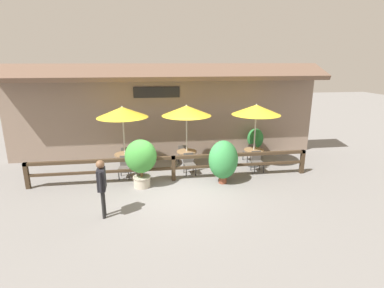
{
  "coord_description": "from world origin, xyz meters",
  "views": [
    {
      "loc": [
        -0.86,
        -9.43,
        4.35
      ],
      "look_at": [
        0.75,
        1.35,
        1.3
      ],
      "focal_mm": 28.0,
      "sensor_mm": 36.0,
      "label": 1
    }
  ],
  "objects_px": {
    "potted_plant_entrance_palm": "(223,160)",
    "potted_plant_corner_fern": "(255,139)",
    "patio_umbrella_middle": "(186,111)",
    "pedestrian": "(102,181)",
    "patio_umbrella_near": "(122,112)",
    "dining_table_far": "(254,153)",
    "dining_table_middle": "(187,155)",
    "chair_far_wallside": "(250,151)",
    "chair_middle_wallside": "(183,153)",
    "chair_far_streetside": "(257,161)",
    "chair_near_wallside": "(126,155)",
    "chair_near_streetside": "(125,166)",
    "chair_middle_streetside": "(189,163)",
    "potted_plant_tall_tropical": "(141,159)",
    "patio_umbrella_far": "(256,110)",
    "dining_table_near": "(125,157)"
  },
  "relations": [
    {
      "from": "chair_middle_wallside",
      "to": "chair_far_wallside",
      "type": "distance_m",
      "value": 2.99
    },
    {
      "from": "chair_near_streetside",
      "to": "chair_near_wallside",
      "type": "xyz_separation_m",
      "value": [
        -0.03,
        1.38,
        0.0
      ]
    },
    {
      "from": "dining_table_middle",
      "to": "dining_table_far",
      "type": "bearing_deg",
      "value": -3.84
    },
    {
      "from": "patio_umbrella_far",
      "to": "potted_plant_corner_fern",
      "type": "relative_size",
      "value": 2.04
    },
    {
      "from": "chair_far_wallside",
      "to": "pedestrian",
      "type": "height_order",
      "value": "pedestrian"
    },
    {
      "from": "potted_plant_tall_tropical",
      "to": "patio_umbrella_near",
      "type": "bearing_deg",
      "value": 111.66
    },
    {
      "from": "dining_table_far",
      "to": "potted_plant_tall_tropical",
      "type": "bearing_deg",
      "value": -162.16
    },
    {
      "from": "patio_umbrella_near",
      "to": "dining_table_far",
      "type": "bearing_deg",
      "value": -2.1
    },
    {
      "from": "patio_umbrella_far",
      "to": "pedestrian",
      "type": "height_order",
      "value": "patio_umbrella_far"
    },
    {
      "from": "chair_near_wallside",
      "to": "chair_far_streetside",
      "type": "distance_m",
      "value": 5.48
    },
    {
      "from": "potted_plant_entrance_palm",
      "to": "potted_plant_corner_fern",
      "type": "height_order",
      "value": "potted_plant_entrance_palm"
    },
    {
      "from": "potted_plant_tall_tropical",
      "to": "potted_plant_corner_fern",
      "type": "xyz_separation_m",
      "value": [
        5.24,
        2.93,
        -0.26
      ]
    },
    {
      "from": "chair_middle_wallside",
      "to": "chair_far_wallside",
      "type": "relative_size",
      "value": 1.0
    },
    {
      "from": "dining_table_middle",
      "to": "potted_plant_entrance_palm",
      "type": "distance_m",
      "value": 2.12
    },
    {
      "from": "dining_table_near",
      "to": "patio_umbrella_far",
      "type": "bearing_deg",
      "value": -2.1
    },
    {
      "from": "potted_plant_corner_fern",
      "to": "chair_middle_wallside",
      "type": "bearing_deg",
      "value": -170.83
    },
    {
      "from": "chair_near_wallside",
      "to": "dining_table_middle",
      "type": "xyz_separation_m",
      "value": [
        2.51,
        -0.7,
        0.12
      ]
    },
    {
      "from": "chair_near_streetside",
      "to": "potted_plant_tall_tropical",
      "type": "distance_m",
      "value": 1.33
    },
    {
      "from": "dining_table_middle",
      "to": "chair_far_wallside",
      "type": "relative_size",
      "value": 1.0
    },
    {
      "from": "dining_table_middle",
      "to": "patio_umbrella_far",
      "type": "relative_size",
      "value": 0.31
    },
    {
      "from": "pedestrian",
      "to": "chair_near_streetside",
      "type": "bearing_deg",
      "value": 170.15
    },
    {
      "from": "dining_table_middle",
      "to": "patio_umbrella_far",
      "type": "bearing_deg",
      "value": -3.84
    },
    {
      "from": "chair_middle_streetside",
      "to": "pedestrian",
      "type": "bearing_deg",
      "value": -140.63
    },
    {
      "from": "chair_middle_streetside",
      "to": "potted_plant_corner_fern",
      "type": "xyz_separation_m",
      "value": [
        3.4,
        1.92,
        0.32
      ]
    },
    {
      "from": "chair_middle_wallside",
      "to": "potted_plant_entrance_palm",
      "type": "distance_m",
      "value": 2.76
    },
    {
      "from": "patio_umbrella_middle",
      "to": "pedestrian",
      "type": "xyz_separation_m",
      "value": [
        -2.88,
        -3.69,
        -1.32
      ]
    },
    {
      "from": "chair_far_wallside",
      "to": "potted_plant_corner_fern",
      "type": "distance_m",
      "value": 1.01
    },
    {
      "from": "chair_near_wallside",
      "to": "patio_umbrella_far",
      "type": "xyz_separation_m",
      "value": [
        5.34,
        -0.89,
        1.96
      ]
    },
    {
      "from": "potted_plant_tall_tropical",
      "to": "pedestrian",
      "type": "distance_m",
      "value": 2.26
    },
    {
      "from": "dining_table_near",
      "to": "chair_middle_wallside",
      "type": "distance_m",
      "value": 2.52
    },
    {
      "from": "chair_middle_streetside",
      "to": "patio_umbrella_far",
      "type": "distance_m",
      "value": 3.47
    },
    {
      "from": "dining_table_far",
      "to": "potted_plant_corner_fern",
      "type": "relative_size",
      "value": 0.64
    },
    {
      "from": "patio_umbrella_middle",
      "to": "chair_far_streetside",
      "type": "bearing_deg",
      "value": -16.54
    },
    {
      "from": "dining_table_near",
      "to": "potted_plant_tall_tropical",
      "type": "distance_m",
      "value": 1.88
    },
    {
      "from": "chair_near_wallside",
      "to": "potted_plant_corner_fern",
      "type": "relative_size",
      "value": 0.64
    },
    {
      "from": "dining_table_near",
      "to": "chair_far_wallside",
      "type": "height_order",
      "value": "chair_far_wallside"
    },
    {
      "from": "dining_table_far",
      "to": "potted_plant_tall_tropical",
      "type": "distance_m",
      "value": 4.92
    },
    {
      "from": "patio_umbrella_middle",
      "to": "chair_far_wallside",
      "type": "height_order",
      "value": "patio_umbrella_middle"
    },
    {
      "from": "chair_middle_streetside",
      "to": "pedestrian",
      "type": "distance_m",
      "value": 4.23
    },
    {
      "from": "chair_far_wallside",
      "to": "potted_plant_corner_fern",
      "type": "bearing_deg",
      "value": -134.59
    },
    {
      "from": "dining_table_middle",
      "to": "patio_umbrella_near",
      "type": "bearing_deg",
      "value": 179.87
    },
    {
      "from": "patio_umbrella_middle",
      "to": "dining_table_far",
      "type": "height_order",
      "value": "patio_umbrella_middle"
    },
    {
      "from": "dining_table_middle",
      "to": "pedestrian",
      "type": "relative_size",
      "value": 0.48
    },
    {
      "from": "chair_near_wallside",
      "to": "pedestrian",
      "type": "xyz_separation_m",
      "value": [
        -0.37,
        -4.39,
        0.64
      ]
    },
    {
      "from": "chair_middle_streetside",
      "to": "potted_plant_tall_tropical",
      "type": "xyz_separation_m",
      "value": [
        -1.84,
        -1.01,
        0.59
      ]
    },
    {
      "from": "chair_far_streetside",
      "to": "potted_plant_entrance_palm",
      "type": "relative_size",
      "value": 0.52
    },
    {
      "from": "chair_middle_streetside",
      "to": "dining_table_far",
      "type": "xyz_separation_m",
      "value": [
        2.82,
        0.49,
        0.12
      ]
    },
    {
      "from": "patio_umbrella_near",
      "to": "chair_far_streetside",
      "type": "bearing_deg",
      "value": -8.9
    },
    {
      "from": "dining_table_far",
      "to": "patio_umbrella_middle",
      "type": "bearing_deg",
      "value": 176.16
    },
    {
      "from": "potted_plant_entrance_palm",
      "to": "potted_plant_corner_fern",
      "type": "relative_size",
      "value": 1.24
    }
  ]
}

